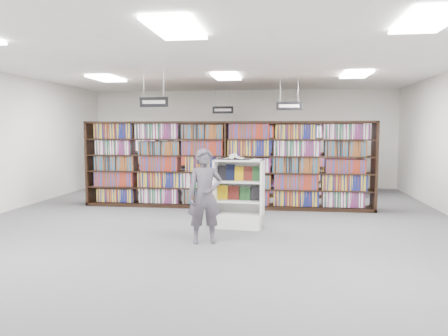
# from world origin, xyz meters

# --- Properties ---
(floor) EXTENTS (12.00, 12.00, 0.00)m
(floor) POSITION_xyz_m (0.00, 0.00, 0.00)
(floor) COLOR #4A4A4F
(floor) RESTS_ON ground
(ceiling) EXTENTS (10.00, 12.00, 0.10)m
(ceiling) POSITION_xyz_m (0.00, 0.00, 3.20)
(ceiling) COLOR white
(ceiling) RESTS_ON wall_back
(wall_back) EXTENTS (10.00, 0.10, 3.20)m
(wall_back) POSITION_xyz_m (0.00, 6.00, 1.60)
(wall_back) COLOR silver
(wall_back) RESTS_ON ground
(wall_front) EXTENTS (10.00, 0.10, 3.20)m
(wall_front) POSITION_xyz_m (0.00, -6.00, 1.60)
(wall_front) COLOR silver
(wall_front) RESTS_ON ground
(bookshelf_row_near) EXTENTS (7.00, 0.60, 2.10)m
(bookshelf_row_near) POSITION_xyz_m (0.00, 2.00, 1.05)
(bookshelf_row_near) COLOR black
(bookshelf_row_near) RESTS_ON floor
(bookshelf_row_mid) EXTENTS (7.00, 0.60, 2.10)m
(bookshelf_row_mid) POSITION_xyz_m (0.00, 4.00, 1.05)
(bookshelf_row_mid) COLOR black
(bookshelf_row_mid) RESTS_ON floor
(bookshelf_row_far) EXTENTS (7.00, 0.60, 2.10)m
(bookshelf_row_far) POSITION_xyz_m (0.00, 5.70, 1.05)
(bookshelf_row_far) COLOR black
(bookshelf_row_far) RESTS_ON floor
(aisle_sign_left) EXTENTS (0.65, 0.02, 0.80)m
(aisle_sign_left) POSITION_xyz_m (-1.50, 1.00, 2.53)
(aisle_sign_left) COLOR #B2B2B7
(aisle_sign_left) RESTS_ON ceiling
(aisle_sign_right) EXTENTS (0.65, 0.02, 0.80)m
(aisle_sign_right) POSITION_xyz_m (1.50, 3.00, 2.53)
(aisle_sign_right) COLOR #B2B2B7
(aisle_sign_right) RESTS_ON ceiling
(aisle_sign_center) EXTENTS (0.65, 0.02, 0.80)m
(aisle_sign_center) POSITION_xyz_m (-0.50, 5.00, 2.53)
(aisle_sign_center) COLOR #B2B2B7
(aisle_sign_center) RESTS_ON ceiling
(troffer_front_center) EXTENTS (0.60, 1.20, 0.04)m
(troffer_front_center) POSITION_xyz_m (0.00, -3.00, 3.16)
(troffer_front_center) COLOR white
(troffer_front_center) RESTS_ON ceiling
(troffer_front_right) EXTENTS (0.60, 1.20, 0.04)m
(troffer_front_right) POSITION_xyz_m (3.00, -3.00, 3.16)
(troffer_front_right) COLOR white
(troffer_front_right) RESTS_ON ceiling
(troffer_back_left) EXTENTS (0.60, 1.20, 0.04)m
(troffer_back_left) POSITION_xyz_m (-3.00, 2.00, 3.16)
(troffer_back_left) COLOR white
(troffer_back_left) RESTS_ON ceiling
(troffer_back_center) EXTENTS (0.60, 1.20, 0.04)m
(troffer_back_center) POSITION_xyz_m (0.00, 2.00, 3.16)
(troffer_back_center) COLOR white
(troffer_back_center) RESTS_ON ceiling
(troffer_back_right) EXTENTS (0.60, 1.20, 0.04)m
(troffer_back_right) POSITION_xyz_m (3.00, 2.00, 3.16)
(troffer_back_right) COLOR white
(troffer_back_right) RESTS_ON ceiling
(endcap_display) EXTENTS (0.98, 0.54, 1.33)m
(endcap_display) POSITION_xyz_m (0.52, -0.13, 0.46)
(endcap_display) COLOR white
(endcap_display) RESTS_ON floor
(open_book) EXTENTS (0.68, 0.43, 0.13)m
(open_book) POSITION_xyz_m (0.42, -0.14, 1.36)
(open_book) COLOR black
(open_book) RESTS_ON endcap_display
(shopper) EXTENTS (0.65, 0.51, 1.59)m
(shopper) POSITION_xyz_m (0.07, -1.39, 0.79)
(shopper) COLOR #4F4A55
(shopper) RESTS_ON floor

